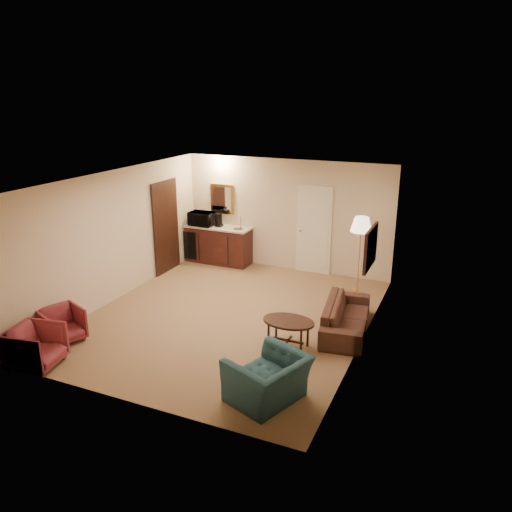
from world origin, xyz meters
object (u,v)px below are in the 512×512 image
(rose_chair_far, at_px, (35,345))
(coffee_maker, at_px, (219,220))
(rose_chair_near, at_px, (62,323))
(coffee_table, at_px, (288,334))
(floor_lamp, at_px, (359,256))
(microwave, at_px, (202,217))
(wetbar_cabinet, at_px, (219,244))
(sofa, at_px, (346,312))
(waste_bin, at_px, (241,260))
(teal_armchair, at_px, (268,372))

(rose_chair_far, height_order, coffee_maker, coffee_maker)
(rose_chair_near, bearing_deg, coffee_table, -48.01)
(rose_chair_near, distance_m, rose_chair_far, 0.84)
(floor_lamp, distance_m, microwave, 4.06)
(rose_chair_far, xyz_separation_m, coffee_table, (3.33, 2.10, -0.11))
(microwave, bearing_deg, rose_chair_near, -90.55)
(wetbar_cabinet, bearing_deg, rose_chair_far, -92.59)
(sofa, bearing_deg, coffee_table, 136.53)
(waste_bin, xyz_separation_m, coffee_maker, (-0.63, 0.08, 0.92))
(microwave, height_order, coffee_maker, microwave)
(teal_armchair, height_order, coffee_table, teal_armchair)
(coffee_table, bearing_deg, rose_chair_near, -160.06)
(rose_chair_near, xyz_separation_m, coffee_maker, (0.52, 4.73, 0.76))
(wetbar_cabinet, distance_m, coffee_table, 4.61)
(floor_lamp, height_order, microwave, floor_lamp)
(coffee_maker, bearing_deg, rose_chair_near, -103.51)
(rose_chair_far, relative_size, waste_bin, 2.21)
(sofa, distance_m, coffee_table, 1.24)
(waste_bin, relative_size, coffee_maker, 1.03)
(teal_armchair, xyz_separation_m, coffee_maker, (-3.31, 4.93, 0.64))
(coffee_table, distance_m, coffee_maker, 4.68)
(microwave, bearing_deg, floor_lamp, -7.32)
(waste_bin, bearing_deg, coffee_table, -54.01)
(rose_chair_far, relative_size, coffee_maker, 2.27)
(floor_lamp, height_order, waste_bin, floor_lamp)
(wetbar_cabinet, relative_size, sofa, 0.89)
(rose_chair_near, bearing_deg, wetbar_cabinet, 16.00)
(wetbar_cabinet, xyz_separation_m, floor_lamp, (3.60, -0.62, 0.37))
(rose_chair_near, bearing_deg, teal_armchair, -70.94)
(wetbar_cabinet, xyz_separation_m, rose_chair_near, (-0.50, -4.72, -0.14))
(wetbar_cabinet, distance_m, floor_lamp, 3.67)
(coffee_table, bearing_deg, coffee_maker, 131.75)
(rose_chair_far, bearing_deg, floor_lamp, -48.45)
(rose_chair_far, xyz_separation_m, waste_bin, (0.90, 5.45, -0.20))
(rose_chair_near, bearing_deg, floor_lamp, -22.96)
(wetbar_cabinet, bearing_deg, waste_bin, -6.15)
(wetbar_cabinet, xyz_separation_m, teal_armchair, (3.33, -4.92, -0.02))
(coffee_table, xyz_separation_m, waste_bin, (-2.43, 3.35, -0.08))
(coffee_table, relative_size, waste_bin, 2.63)
(teal_armchair, xyz_separation_m, waste_bin, (-2.68, 4.85, -0.27))
(wetbar_cabinet, relative_size, teal_armchair, 1.65)
(floor_lamp, height_order, coffee_maker, floor_lamp)
(wetbar_cabinet, height_order, microwave, microwave)
(microwave, bearing_deg, coffee_maker, 11.12)
(rose_chair_near, xyz_separation_m, waste_bin, (1.15, 4.65, -0.16))
(rose_chair_near, xyz_separation_m, rose_chair_far, (0.25, -0.80, 0.04))
(coffee_table, bearing_deg, sofa, 54.37)
(sofa, height_order, floor_lamp, floor_lamp)
(rose_chair_far, relative_size, microwave, 1.20)
(coffee_maker, bearing_deg, sofa, -40.01)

